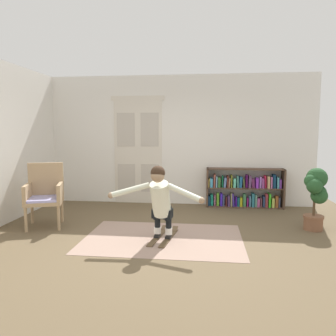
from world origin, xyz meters
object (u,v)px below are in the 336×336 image
(bookshelf, at_px, (244,190))
(wicker_chair, at_px, (45,193))
(skis_pair, at_px, (164,236))
(person_skier, at_px, (160,198))
(potted_plant, at_px, (316,193))

(bookshelf, xyz_separation_m, wicker_chair, (-3.65, -1.84, 0.20))
(skis_pair, bearing_deg, person_skier, -98.28)
(bookshelf, relative_size, skis_pair, 1.82)
(potted_plant, xyz_separation_m, skis_pair, (-2.49, -0.72, -0.61))
(skis_pair, distance_m, person_skier, 0.68)
(bookshelf, height_order, wicker_chair, wicker_chair)
(potted_plant, bearing_deg, wicker_chair, -176.31)
(bookshelf, bearing_deg, skis_pair, -123.50)
(bookshelf, distance_m, wicker_chair, 4.09)
(person_skier, bearing_deg, skis_pair, 81.72)
(potted_plant, distance_m, person_skier, 2.67)
(wicker_chair, xyz_separation_m, person_skier, (2.13, -0.60, 0.10))
(skis_pair, height_order, person_skier, person_skier)
(skis_pair, bearing_deg, potted_plant, 16.15)
(bookshelf, height_order, potted_plant, potted_plant)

